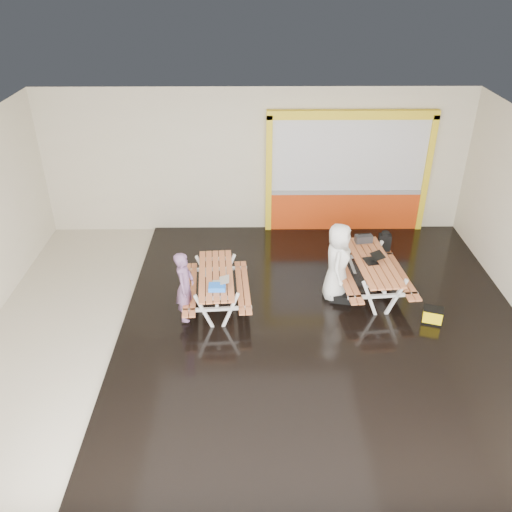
{
  "coord_description": "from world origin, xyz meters",
  "views": [
    {
      "loc": [
        -0.08,
        -7.91,
        6.1
      ],
      "look_at": [
        0.0,
        0.9,
        1.0
      ],
      "focal_mm": 37.24,
      "sensor_mm": 36.0,
      "label": 1
    }
  ],
  "objects_px": {
    "picnic_table_right": "(372,269)",
    "backpack": "(385,241)",
    "toolbox": "(364,239)",
    "fluke_bag": "(433,316)",
    "blue_pouch": "(217,287)",
    "laptop_right": "(373,259)",
    "dark_case": "(341,296)",
    "picnic_table_left": "(216,282)",
    "laptop_left": "(220,283)",
    "person_right": "(338,262)",
    "person_left": "(185,286)"
  },
  "relations": [
    {
      "from": "picnic_table_right",
      "to": "backpack",
      "type": "height_order",
      "value": "backpack"
    },
    {
      "from": "toolbox",
      "to": "fluke_bag",
      "type": "bearing_deg",
      "value": -60.36
    },
    {
      "from": "blue_pouch",
      "to": "laptop_right",
      "type": "bearing_deg",
      "value": 16.63
    },
    {
      "from": "dark_case",
      "to": "picnic_table_left",
      "type": "bearing_deg",
      "value": -176.86
    },
    {
      "from": "laptop_left",
      "to": "laptop_right",
      "type": "bearing_deg",
      "value": 14.17
    },
    {
      "from": "person_right",
      "to": "dark_case",
      "type": "relative_size",
      "value": 3.81
    },
    {
      "from": "dark_case",
      "to": "person_left",
      "type": "bearing_deg",
      "value": -168.78
    },
    {
      "from": "picnic_table_left",
      "to": "fluke_bag",
      "type": "height_order",
      "value": "picnic_table_left"
    },
    {
      "from": "picnic_table_right",
      "to": "laptop_left",
      "type": "relative_size",
      "value": 6.49
    },
    {
      "from": "backpack",
      "to": "blue_pouch",
      "type": "bearing_deg",
      "value": -152.05
    },
    {
      "from": "fluke_bag",
      "to": "person_right",
      "type": "bearing_deg",
      "value": 152.01
    },
    {
      "from": "laptop_left",
      "to": "picnic_table_left",
      "type": "bearing_deg",
      "value": 105.18
    },
    {
      "from": "toolbox",
      "to": "backpack",
      "type": "bearing_deg",
      "value": 16.51
    },
    {
      "from": "toolbox",
      "to": "fluke_bag",
      "type": "xyz_separation_m",
      "value": [
        1.02,
        -1.8,
        -0.67
      ]
    },
    {
      "from": "person_left",
      "to": "blue_pouch",
      "type": "bearing_deg",
      "value": -85.98
    },
    {
      "from": "blue_pouch",
      "to": "toolbox",
      "type": "height_order",
      "value": "toolbox"
    },
    {
      "from": "toolbox",
      "to": "dark_case",
      "type": "distance_m",
      "value": 1.4
    },
    {
      "from": "toolbox",
      "to": "dark_case",
      "type": "bearing_deg",
      "value": -118.28
    },
    {
      "from": "dark_case",
      "to": "person_right",
      "type": "bearing_deg",
      "value": 126.01
    },
    {
      "from": "picnic_table_right",
      "to": "picnic_table_left",
      "type": "bearing_deg",
      "value": -172.53
    },
    {
      "from": "backpack",
      "to": "dark_case",
      "type": "xyz_separation_m",
      "value": [
        -1.05,
        -1.19,
        -0.6
      ]
    },
    {
      "from": "person_right",
      "to": "toolbox",
      "type": "relative_size",
      "value": 4.37
    },
    {
      "from": "person_right",
      "to": "laptop_left",
      "type": "height_order",
      "value": "person_right"
    },
    {
      "from": "person_right",
      "to": "laptop_right",
      "type": "distance_m",
      "value": 0.72
    },
    {
      "from": "laptop_left",
      "to": "backpack",
      "type": "bearing_deg",
      "value": 26.26
    },
    {
      "from": "laptop_right",
      "to": "blue_pouch",
      "type": "height_order",
      "value": "laptop_right"
    },
    {
      "from": "laptop_left",
      "to": "dark_case",
      "type": "xyz_separation_m",
      "value": [
        2.36,
        0.49,
        -0.66
      ]
    },
    {
      "from": "blue_pouch",
      "to": "fluke_bag",
      "type": "relative_size",
      "value": 0.73
    },
    {
      "from": "laptop_left",
      "to": "dark_case",
      "type": "height_order",
      "value": "laptop_left"
    },
    {
      "from": "picnic_table_right",
      "to": "person_right",
      "type": "height_order",
      "value": "person_right"
    },
    {
      "from": "toolbox",
      "to": "dark_case",
      "type": "relative_size",
      "value": 0.87
    },
    {
      "from": "laptop_right",
      "to": "fluke_bag",
      "type": "xyz_separation_m",
      "value": [
        0.98,
        -1.01,
        -0.64
      ]
    },
    {
      "from": "picnic_table_right",
      "to": "laptop_left",
      "type": "xyz_separation_m",
      "value": [
        -2.98,
        -0.76,
        0.18
      ]
    },
    {
      "from": "backpack",
      "to": "dark_case",
      "type": "height_order",
      "value": "backpack"
    },
    {
      "from": "dark_case",
      "to": "fluke_bag",
      "type": "bearing_deg",
      "value": -25.37
    },
    {
      "from": "blue_pouch",
      "to": "backpack",
      "type": "relative_size",
      "value": 0.71
    },
    {
      "from": "laptop_right",
      "to": "person_left",
      "type": "bearing_deg",
      "value": -166.73
    },
    {
      "from": "blue_pouch",
      "to": "dark_case",
      "type": "relative_size",
      "value": 0.71
    },
    {
      "from": "laptop_right",
      "to": "backpack",
      "type": "height_order",
      "value": "backpack"
    },
    {
      "from": "picnic_table_left",
      "to": "laptop_left",
      "type": "distance_m",
      "value": 0.43
    },
    {
      "from": "person_right",
      "to": "laptop_right",
      "type": "xyz_separation_m",
      "value": [
        0.71,
        0.11,
        0.01
      ]
    },
    {
      "from": "dark_case",
      "to": "laptop_right",
      "type": "bearing_deg",
      "value": 22.84
    },
    {
      "from": "blue_pouch",
      "to": "person_left",
      "type": "bearing_deg",
      "value": 175.13
    },
    {
      "from": "person_right",
      "to": "blue_pouch",
      "type": "distance_m",
      "value": 2.43
    },
    {
      "from": "picnic_table_left",
      "to": "dark_case",
      "type": "bearing_deg",
      "value": 3.14
    },
    {
      "from": "picnic_table_left",
      "to": "fluke_bag",
      "type": "xyz_separation_m",
      "value": [
        4.04,
        -0.62,
        -0.37
      ]
    },
    {
      "from": "backpack",
      "to": "fluke_bag",
      "type": "bearing_deg",
      "value": -74.63
    },
    {
      "from": "person_right",
      "to": "toolbox",
      "type": "xyz_separation_m",
      "value": [
        0.67,
        0.9,
        0.04
      ]
    },
    {
      "from": "laptop_left",
      "to": "fluke_bag",
      "type": "relative_size",
      "value": 0.77
    },
    {
      "from": "picnic_table_left",
      "to": "person_left",
      "type": "xyz_separation_m",
      "value": [
        -0.54,
        -0.46,
        0.21
      ]
    }
  ]
}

